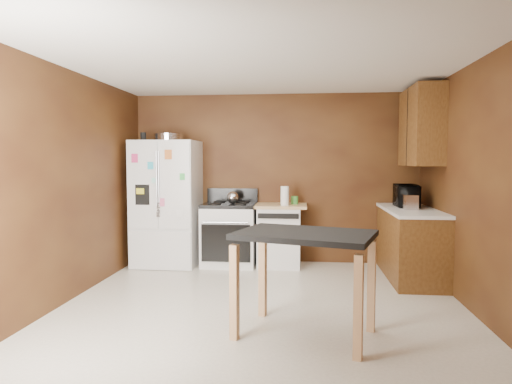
% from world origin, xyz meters
% --- Properties ---
extents(floor, '(4.50, 4.50, 0.00)m').
position_xyz_m(floor, '(0.00, 0.00, 0.00)').
color(floor, silver).
rests_on(floor, ground).
extents(ceiling, '(4.50, 4.50, 0.00)m').
position_xyz_m(ceiling, '(0.00, 0.00, 2.50)').
color(ceiling, white).
rests_on(ceiling, ground).
extents(wall_back, '(4.20, 0.00, 4.20)m').
position_xyz_m(wall_back, '(0.00, 2.25, 1.25)').
color(wall_back, '#583617').
rests_on(wall_back, ground).
extents(wall_front, '(4.20, 0.00, 4.20)m').
position_xyz_m(wall_front, '(0.00, -2.25, 1.25)').
color(wall_front, '#583617').
rests_on(wall_front, ground).
extents(wall_left, '(0.00, 4.50, 4.50)m').
position_xyz_m(wall_left, '(-2.10, 0.00, 1.25)').
color(wall_left, '#583617').
rests_on(wall_left, ground).
extents(wall_right, '(0.00, 4.50, 4.50)m').
position_xyz_m(wall_right, '(2.10, 0.00, 1.25)').
color(wall_right, '#583617').
rests_on(wall_right, ground).
extents(roasting_pan, '(0.42, 0.42, 0.11)m').
position_xyz_m(roasting_pan, '(-1.53, 1.93, 1.85)').
color(roasting_pan, silver).
rests_on(roasting_pan, refrigerator).
extents(pen_cup, '(0.08, 0.08, 0.12)m').
position_xyz_m(pen_cup, '(-1.86, 1.79, 1.86)').
color(pen_cup, black).
rests_on(pen_cup, refrigerator).
extents(kettle, '(0.17, 0.17, 0.17)m').
position_xyz_m(kettle, '(-0.59, 1.89, 0.99)').
color(kettle, silver).
rests_on(kettle, gas_range).
extents(paper_towel, '(0.15, 0.15, 0.27)m').
position_xyz_m(paper_towel, '(0.16, 1.81, 1.02)').
color(paper_towel, white).
rests_on(paper_towel, dishwasher).
extents(green_canister, '(0.14, 0.14, 0.11)m').
position_xyz_m(green_canister, '(0.29, 2.02, 0.95)').
color(green_canister, green).
rests_on(green_canister, dishwasher).
extents(toaster, '(0.16, 0.26, 0.19)m').
position_xyz_m(toaster, '(1.77, 1.39, 0.99)').
color(toaster, silver).
rests_on(toaster, right_cabinets).
extents(microwave, '(0.34, 0.49, 0.27)m').
position_xyz_m(microwave, '(1.80, 1.71, 1.04)').
color(microwave, black).
rests_on(microwave, right_cabinets).
extents(refrigerator, '(0.90, 0.80, 1.80)m').
position_xyz_m(refrigerator, '(-1.55, 1.86, 0.90)').
color(refrigerator, white).
rests_on(refrigerator, ground).
extents(gas_range, '(0.76, 0.68, 1.10)m').
position_xyz_m(gas_range, '(-0.64, 1.92, 0.46)').
color(gas_range, white).
rests_on(gas_range, ground).
extents(dishwasher, '(0.78, 0.63, 0.89)m').
position_xyz_m(dishwasher, '(0.08, 1.95, 0.45)').
color(dishwasher, white).
rests_on(dishwasher, ground).
extents(right_cabinets, '(0.63, 1.58, 2.45)m').
position_xyz_m(right_cabinets, '(1.84, 1.48, 0.91)').
color(right_cabinets, brown).
rests_on(right_cabinets, ground).
extents(island, '(1.31, 1.05, 0.91)m').
position_xyz_m(island, '(0.43, -0.65, 0.76)').
color(island, black).
rests_on(island, ground).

